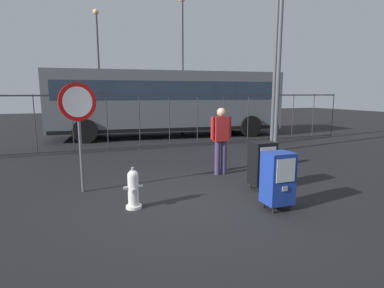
{
  "coord_description": "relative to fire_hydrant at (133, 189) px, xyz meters",
  "views": [
    {
      "loc": [
        -2.02,
        -5.01,
        2.01
      ],
      "look_at": [
        0.3,
        1.2,
        0.9
      ],
      "focal_mm": 28.17,
      "sensor_mm": 36.0,
      "label": 1
    }
  ],
  "objects": [
    {
      "name": "ground_plane",
      "position": [
        1.21,
        -0.13,
        -0.35
      ],
      "size": [
        60.0,
        60.0,
        0.0
      ],
      "primitive_type": "plane",
      "color": "black"
    },
    {
      "name": "fire_hydrant",
      "position": [
        0.0,
        0.0,
        0.0
      ],
      "size": [
        0.33,
        0.32,
        0.75
      ],
      "color": "silver",
      "rests_on": "ground_plane"
    },
    {
      "name": "newspaper_box_primary",
      "position": [
        2.35,
        -0.93,
        0.22
      ],
      "size": [
        0.48,
        0.42,
        1.02
      ],
      "color": "black",
      "rests_on": "ground_plane"
    },
    {
      "name": "newspaper_box_secondary",
      "position": [
        2.72,
        0.12,
        0.22
      ],
      "size": [
        0.48,
        0.42,
        1.02
      ],
      "color": "black",
      "rests_on": "ground_plane"
    },
    {
      "name": "stop_sign",
      "position": [
        -0.83,
        1.26,
        1.25
      ],
      "size": [
        0.71,
        0.31,
        2.23
      ],
      "color": "#4C4F54",
      "rests_on": "ground_plane"
    },
    {
      "name": "pedestrian",
      "position": [
        2.45,
        1.54,
        0.6
      ],
      "size": [
        0.55,
        0.22,
        1.67
      ],
      "color": "#382D51",
      "rests_on": "ground_plane"
    },
    {
      "name": "fence_barrier",
      "position": [
        1.21,
        5.69,
        0.67
      ],
      "size": [
        18.03,
        0.04,
        2.0
      ],
      "color": "#2D2D33",
      "rests_on": "ground_plane"
    },
    {
      "name": "bus_near",
      "position": [
        3.16,
        8.69,
        1.36
      ],
      "size": [
        10.71,
        3.67,
        3.0
      ],
      "rotation": [
        0.0,
        0.0,
        -0.11
      ],
      "color": "#4C5156",
      "rests_on": "ground_plane"
    },
    {
      "name": "street_light_near_left",
      "position": [
        5.67,
        3.73,
        4.1
      ],
      "size": [
        0.32,
        0.32,
        7.75
      ],
      "color": "#4C4F54",
      "rests_on": "ground_plane"
    },
    {
      "name": "street_light_near_right",
      "position": [
        4.05,
        9.24,
        3.51
      ],
      "size": [
        0.32,
        0.32,
        6.61
      ],
      "color": "#4C4F54",
      "rests_on": "ground_plane"
    },
    {
      "name": "street_light_far_left",
      "position": [
        0.36,
        13.07,
        3.5
      ],
      "size": [
        0.32,
        0.32,
        6.6
      ],
      "color": "#4C4F54",
      "rests_on": "ground_plane"
    },
    {
      "name": "street_light_far_right",
      "position": [
        6.48,
        5.08,
        4.56
      ],
      "size": [
        0.32,
        0.32,
        8.66
      ],
      "color": "#4C4F54",
      "rests_on": "ground_plane"
    }
  ]
}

